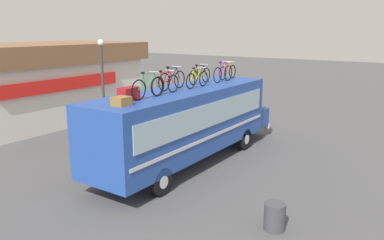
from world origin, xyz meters
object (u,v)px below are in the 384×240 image
(luggage_bag_1, at_px, (121,101))
(trash_bin, at_px, (275,217))
(bus, at_px, (188,120))
(rooftop_bicycle_1, at_px, (149,87))
(rooftop_bicycle_6, at_px, (223,73))
(street_lamp, at_px, (102,75))
(rooftop_bicycle_3, at_px, (172,80))
(rooftop_bicycle_4, at_px, (197,79))
(rooftop_bicycle_2, at_px, (165,84))
(rooftop_bicycle_5, at_px, (200,75))
(rooftop_bicycle_7, at_px, (228,72))
(luggage_bag_2, at_px, (129,94))

(luggage_bag_1, xyz_separation_m, trash_bin, (0.94, -4.88, -2.95))
(bus, xyz_separation_m, rooftop_bicycle_1, (-2.67, -0.18, 1.74))
(rooftop_bicycle_6, distance_m, street_lamp, 7.22)
(rooftop_bicycle_3, relative_size, rooftop_bicycle_6, 1.01)
(rooftop_bicycle_1, xyz_separation_m, street_lamp, (4.52, 7.17, -0.47))
(bus, xyz_separation_m, rooftop_bicycle_6, (2.56, -0.18, 1.74))
(bus, bearing_deg, trash_bin, -121.83)
(rooftop_bicycle_4, bearing_deg, luggage_bag_1, -178.04)
(luggage_bag_1, bearing_deg, rooftop_bicycle_2, 5.18)
(rooftop_bicycle_5, bearing_deg, rooftop_bicycle_2, -171.00)
(rooftop_bicycle_7, xyz_separation_m, trash_bin, (-6.81, -5.37, -3.17))
(rooftop_bicycle_6, bearing_deg, rooftop_bicycle_2, 179.27)
(bus, relative_size, rooftop_bicycle_3, 6.44)
(luggage_bag_2, bearing_deg, street_lamp, 52.77)
(rooftop_bicycle_2, bearing_deg, rooftop_bicycle_7, 2.87)
(luggage_bag_1, distance_m, rooftop_bicycle_7, 7.77)
(luggage_bag_2, height_order, trash_bin, luggage_bag_2)
(rooftop_bicycle_4, xyz_separation_m, rooftop_bicycle_6, (2.17, 0.02, 0.03))
(rooftop_bicycle_3, height_order, rooftop_bicycle_6, rooftop_bicycle_3)
(rooftop_bicycle_6, xyz_separation_m, street_lamp, (-0.70, 7.17, -0.47))
(rooftop_bicycle_4, xyz_separation_m, street_lamp, (1.47, 7.19, -0.44))
(rooftop_bicycle_2, height_order, rooftop_bicycle_6, rooftop_bicycle_6)
(luggage_bag_2, relative_size, rooftop_bicycle_6, 0.41)
(rooftop_bicycle_2, bearing_deg, luggage_bag_2, 174.12)
(rooftop_bicycle_2, xyz_separation_m, trash_bin, (-1.59, -5.11, -3.19))
(luggage_bag_1, relative_size, rooftop_bicycle_3, 0.29)
(rooftop_bicycle_6, relative_size, rooftop_bicycle_7, 1.06)
(luggage_bag_2, distance_m, rooftop_bicycle_3, 2.81)
(bus, bearing_deg, rooftop_bicycle_3, 151.28)
(luggage_bag_2, xyz_separation_m, trash_bin, (0.17, -5.29, -3.04))
(rooftop_bicycle_2, bearing_deg, rooftop_bicycle_6, -0.73)
(rooftop_bicycle_5, distance_m, rooftop_bicycle_7, 2.12)
(bus, distance_m, luggage_bag_2, 3.76)
(trash_bin, bearing_deg, rooftop_bicycle_2, 72.68)
(rooftop_bicycle_4, height_order, rooftop_bicycle_5, rooftop_bicycle_5)
(luggage_bag_1, relative_size, rooftop_bicycle_7, 0.31)
(luggage_bag_2, xyz_separation_m, rooftop_bicycle_1, (0.75, -0.24, 0.17))
(luggage_bag_1, distance_m, rooftop_bicycle_5, 5.70)
(rooftop_bicycle_4, distance_m, rooftop_bicycle_7, 3.19)
(rooftop_bicycle_2, xyz_separation_m, rooftop_bicycle_4, (2.04, -0.07, -0.02))
(luggage_bag_2, height_order, street_lamp, street_lamp)
(rooftop_bicycle_1, distance_m, trash_bin, 6.01)
(luggage_bag_1, relative_size, rooftop_bicycle_1, 0.29)
(rooftop_bicycle_1, distance_m, rooftop_bicycle_4, 3.05)
(luggage_bag_1, relative_size, rooftop_bicycle_6, 0.30)
(rooftop_bicycle_7, bearing_deg, street_lamp, 103.98)
(bus, relative_size, luggage_bag_1, 22.02)
(rooftop_bicycle_1, height_order, rooftop_bicycle_3, rooftop_bicycle_1)
(rooftop_bicycle_6, relative_size, street_lamp, 0.34)
(rooftop_bicycle_4, distance_m, trash_bin, 6.97)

